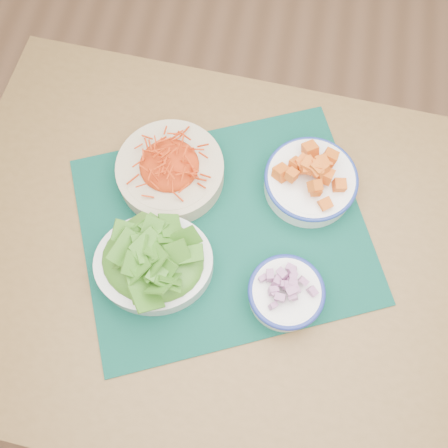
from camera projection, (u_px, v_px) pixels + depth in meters
name	position (u px, v px, depth m)	size (l,w,h in m)	color
ground	(338.00, 252.00, 1.82)	(4.00, 4.00, 0.00)	#AC7853
table	(252.00, 271.00, 1.11)	(1.37, 0.96, 0.75)	brown
placemat	(224.00, 229.00, 1.05)	(0.59, 0.48, 0.00)	#052D25
carrot_bowl	(170.00, 168.00, 1.05)	(0.30, 0.30, 0.09)	#C6B693
squash_bowl	(311.00, 178.00, 1.05)	(0.23, 0.23, 0.09)	white
lettuce_bowl	(153.00, 261.00, 0.98)	(0.28, 0.25, 0.10)	silver
onion_bowl	(286.00, 292.00, 0.96)	(0.15, 0.15, 0.08)	white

